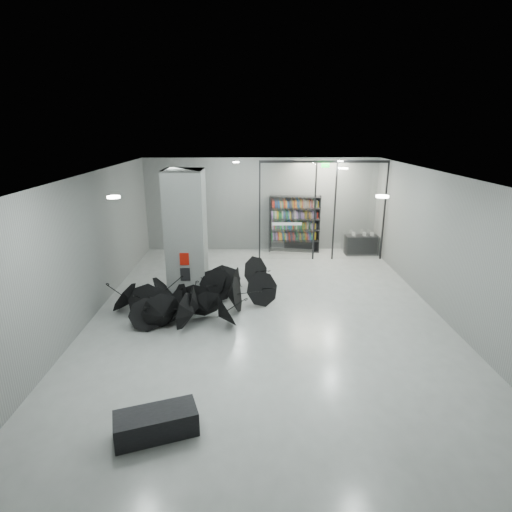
{
  "coord_description": "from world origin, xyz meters",
  "views": [
    {
      "loc": [
        -0.46,
        -10.58,
        5.2
      ],
      "look_at": [
        -0.3,
        1.5,
        1.4
      ],
      "focal_mm": 28.71,
      "sensor_mm": 36.0,
      "label": 1
    }
  ],
  "objects_px": {
    "column": "(186,233)",
    "shop_counter": "(361,245)",
    "bench": "(156,423)",
    "umbrella_cluster": "(199,300)",
    "bookshelf": "(295,224)"
  },
  "relations": [
    {
      "from": "bench",
      "to": "bookshelf",
      "type": "xyz_separation_m",
      "value": [
        3.59,
        11.33,
        0.98
      ]
    },
    {
      "from": "column",
      "to": "bench",
      "type": "distance_m",
      "value": 6.82
    },
    {
      "from": "column",
      "to": "umbrella_cluster",
      "type": "relative_size",
      "value": 0.76
    },
    {
      "from": "column",
      "to": "umbrella_cluster",
      "type": "distance_m",
      "value": 2.24
    },
    {
      "from": "column",
      "to": "bench",
      "type": "xyz_separation_m",
      "value": [
        0.36,
        -6.58,
        -1.77
      ]
    },
    {
      "from": "bookshelf",
      "to": "umbrella_cluster",
      "type": "relative_size",
      "value": 0.46
    },
    {
      "from": "column",
      "to": "umbrella_cluster",
      "type": "height_order",
      "value": "column"
    },
    {
      "from": "bench",
      "to": "bookshelf",
      "type": "height_order",
      "value": "bookshelf"
    },
    {
      "from": "column",
      "to": "bookshelf",
      "type": "bearing_deg",
      "value": 50.22
    },
    {
      "from": "bench",
      "to": "column",
      "type": "bearing_deg",
      "value": 74.71
    },
    {
      "from": "column",
      "to": "umbrella_cluster",
      "type": "bearing_deg",
      "value": -70.01
    },
    {
      "from": "bookshelf",
      "to": "shop_counter",
      "type": "bearing_deg",
      "value": -2.48
    },
    {
      "from": "bench",
      "to": "shop_counter",
      "type": "distance_m",
      "value": 12.5
    },
    {
      "from": "bench",
      "to": "umbrella_cluster",
      "type": "bearing_deg",
      "value": 69.97
    },
    {
      "from": "column",
      "to": "shop_counter",
      "type": "height_order",
      "value": "column"
    }
  ]
}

